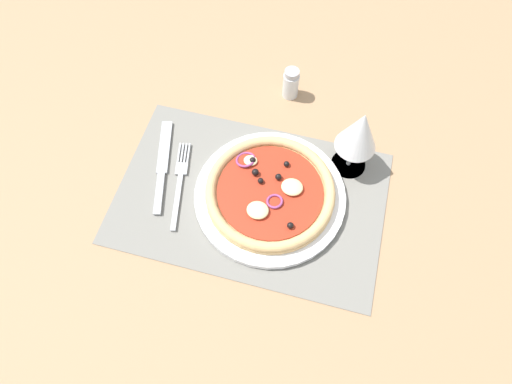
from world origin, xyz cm
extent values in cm
cube|color=#9E7A56|center=(0.00, 0.00, -1.20)|extent=(190.00, 140.00, 2.40)
cube|color=slate|center=(0.00, 0.00, 0.20)|extent=(47.47, 30.95, 0.40)
cylinder|color=white|center=(3.37, 0.71, 1.01)|extent=(26.81, 26.81, 1.22)
cylinder|color=tan|center=(3.37, 0.71, 2.12)|extent=(22.71, 22.71, 1.00)
torus|color=tan|center=(3.37, 0.71, 2.98)|extent=(22.70, 22.70, 1.80)
cylinder|color=#A82D19|center=(3.37, 0.71, 2.77)|extent=(18.62, 18.62, 0.30)
ellipsoid|color=beige|center=(-1.48, 5.59, 3.30)|extent=(2.50, 2.25, 0.75)
ellipsoid|color=beige|center=(6.93, 2.09, 3.49)|extent=(3.81, 3.43, 1.14)
ellipsoid|color=beige|center=(2.29, -3.71, 3.49)|extent=(3.78, 3.40, 1.13)
sphere|color=black|center=(-1.11, 5.62, 3.49)|extent=(1.14, 1.14, 1.14)
sphere|color=black|center=(0.45, 3.32, 3.55)|extent=(1.26, 1.26, 1.26)
sphere|color=black|center=(4.93, 6.46, 3.44)|extent=(1.04, 1.04, 1.04)
sphere|color=black|center=(8.22, -5.03, 3.48)|extent=(1.12, 1.12, 1.12)
sphere|color=black|center=(1.33, 1.95, 3.44)|extent=(1.03, 1.03, 1.03)
sphere|color=black|center=(4.15, 3.47, 3.50)|extent=(1.15, 1.15, 1.15)
torus|color=#8E3D75|center=(4.63, -1.20, 3.17)|extent=(2.96, 2.93, 0.88)
torus|color=#8E3D75|center=(-2.42, 5.62, 3.17)|extent=(3.75, 3.67, 1.53)
cube|color=#B2B5BA|center=(-12.33, -4.47, 0.62)|extent=(3.28, 11.09, 0.44)
cube|color=#B2B5BA|center=(-13.80, 2.20, 0.62)|extent=(2.69, 2.93, 0.44)
cube|color=#B2B5BA|center=(-13.66, 5.74, 0.62)|extent=(1.24, 4.29, 0.44)
cube|color=#B2B5BA|center=(-14.25, 5.61, 0.62)|extent=(1.24, 4.29, 0.44)
cube|color=#B2B5BA|center=(-14.83, 5.48, 0.62)|extent=(1.24, 4.29, 0.44)
cube|color=#B2B5BA|center=(-15.42, 5.35, 0.62)|extent=(1.24, 4.29, 0.44)
cube|color=#B2B5BA|center=(-15.94, -3.69, 0.71)|extent=(3.44, 8.45, 0.62)
cube|color=#B2B5BA|center=(-18.54, 5.96, 0.62)|extent=(4.95, 11.72, 0.44)
cylinder|color=silver|center=(15.85, 11.40, 0.20)|extent=(6.40, 6.40, 0.40)
cylinder|color=silver|center=(15.85, 11.40, 3.40)|extent=(0.80, 0.80, 6.00)
cone|color=silver|center=(15.85, 11.40, 10.65)|extent=(7.20, 7.20, 8.50)
cone|color=#D1336B|center=(15.85, 11.40, 10.34)|extent=(6.08, 6.08, 7.09)
cylinder|color=silver|center=(1.55, 25.08, 2.75)|extent=(3.20, 3.20, 5.50)
cylinder|color=#ADADB2|center=(1.55, 25.08, 6.10)|extent=(2.88, 2.88, 1.20)
camera|label=1|loc=(10.08, -34.22, 69.66)|focal=30.55mm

